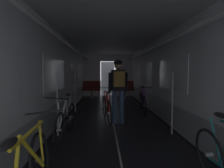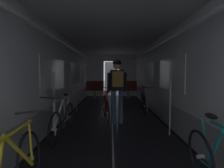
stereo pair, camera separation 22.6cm
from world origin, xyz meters
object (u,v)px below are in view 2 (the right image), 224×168
bench_seat_far_right (128,88)px  bicycle_white (63,120)px  bench_seat_far_left (95,88)px  person_cyclist_aisle (117,84)px  bicycle_purple (144,102)px  bicycle_red_in_aisle (106,108)px

bench_seat_far_right → bicycle_white: 6.44m
bench_seat_far_left → person_cyclist_aisle: 5.15m
bench_seat_far_left → bicycle_purple: bench_seat_far_left is taller
bicycle_white → bicycle_purple: (2.16, 2.42, -0.00)m
bench_seat_far_right → bicycle_red_in_aisle: bearing=-102.7°
bench_seat_far_left → bench_seat_far_right: size_ratio=1.00×
bicycle_white → person_cyclist_aisle: (1.20, 1.11, 0.69)m
bicycle_purple → bicycle_red_in_aisle: 1.64m
person_cyclist_aisle → bicycle_red_in_aisle: (-0.31, 0.27, -0.69)m
bicycle_white → bicycle_purple: same height
bicycle_white → person_cyclist_aisle: person_cyclist_aisle is taller
bicycle_purple → bench_seat_far_left: bearing=118.3°
bench_seat_far_right → person_cyclist_aisle: person_cyclist_aisle is taller
bicycle_white → bicycle_red_in_aisle: (0.89, 1.38, 0.00)m
bench_seat_far_left → bicycle_red_in_aisle: (0.73, -4.75, -0.18)m
bench_seat_far_right → bicycle_purple: 3.71m
bicycle_purple → person_cyclist_aisle: 1.76m
bench_seat_far_left → bicycle_red_in_aisle: size_ratio=0.58×
bench_seat_far_right → bicycle_purple: bench_seat_far_right is taller
bench_seat_far_left → person_cyclist_aisle: person_cyclist_aisle is taller
bench_seat_far_left → bicycle_white: bench_seat_far_left is taller
person_cyclist_aisle → bicycle_red_in_aisle: bearing=139.1°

